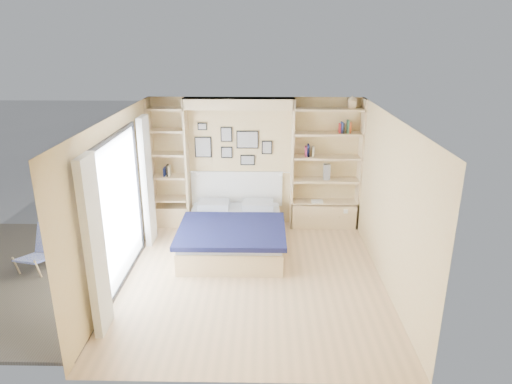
{
  "coord_description": "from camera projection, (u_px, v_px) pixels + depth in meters",
  "views": [
    {
      "loc": [
        0.17,
        -6.26,
        3.6
      ],
      "look_at": [
        0.04,
        0.9,
        1.11
      ],
      "focal_mm": 32.0,
      "sensor_mm": 36.0,
      "label": 1
    }
  ],
  "objects": [
    {
      "name": "reading_lamps",
      "position": [
        239.0,
        173.0,
        8.63
      ],
      "size": [
        1.92,
        0.12,
        0.15
      ],
      "color": "silver",
      "rests_on": "ground"
    },
    {
      "name": "shelf_decor",
      "position": [
        314.0,
        143.0,
        8.48
      ],
      "size": [
        3.6,
        0.23,
        2.03
      ],
      "color": "#B32F5B",
      "rests_on": "ground"
    },
    {
      "name": "bed",
      "position": [
        233.0,
        233.0,
        8.04
      ],
      "size": [
        1.79,
        2.27,
        1.07
      ],
      "color": "beige",
      "rests_on": "ground"
    },
    {
      "name": "ground",
      "position": [
        253.0,
        278.0,
        7.1
      ],
      "size": [
        4.5,
        4.5,
        0.0
      ],
      "primitive_type": "plane",
      "color": "#DDB383",
      "rests_on": "ground"
    },
    {
      "name": "photo_gallery",
      "position": [
        232.0,
        145.0,
        8.68
      ],
      "size": [
        1.48,
        0.02,
        0.82
      ],
      "color": "black",
      "rests_on": "ground"
    },
    {
      "name": "deck",
      "position": [
        24.0,
        276.0,
        7.16
      ],
      "size": [
        3.2,
        4.0,
        0.05
      ],
      "primitive_type": "cube",
      "color": "brown",
      "rests_on": "ground"
    },
    {
      "name": "room_shell",
      "position": [
        233.0,
        182.0,
        8.19
      ],
      "size": [
        4.5,
        4.5,
        4.5
      ],
      "color": "#D8BC83",
      "rests_on": "ground"
    },
    {
      "name": "deck_chair",
      "position": [
        41.0,
        249.0,
        7.31
      ],
      "size": [
        0.58,
        0.78,
        0.71
      ],
      "rotation": [
        0.0,
        0.0,
        -0.24
      ],
      "color": "tan",
      "rests_on": "ground"
    }
  ]
}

